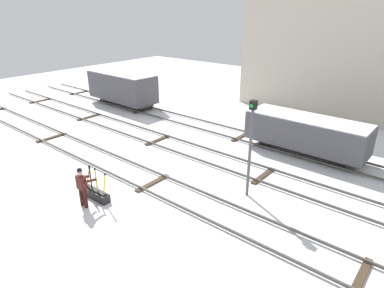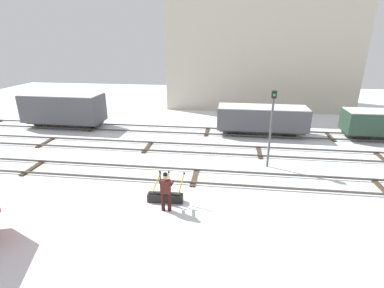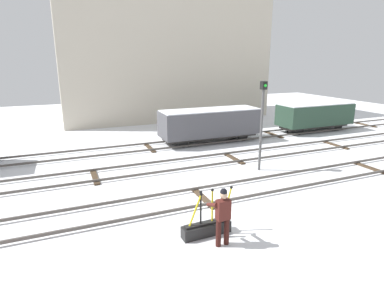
{
  "view_description": "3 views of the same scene",
  "coord_description": "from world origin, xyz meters",
  "views": [
    {
      "loc": [
        9.71,
        -8.9,
        7.39
      ],
      "look_at": [
        -0.07,
        2.88,
        1.01
      ],
      "focal_mm": 30.76,
      "sensor_mm": 36.0,
      "label": 1
    },
    {
      "loc": [
        1.56,
        -12.88,
        6.59
      ],
      "look_at": [
        -0.21,
        0.64,
        1.58
      ],
      "focal_mm": 26.89,
      "sensor_mm": 36.0,
      "label": 2
    },
    {
      "loc": [
        -4.64,
        -10.05,
        5.09
      ],
      "look_at": [
        0.42,
        2.1,
        1.57
      ],
      "focal_mm": 29.83,
      "sensor_mm": 36.0,
      "label": 3
    }
  ],
  "objects": [
    {
      "name": "signal_post",
      "position": [
        3.78,
        1.9,
        2.51
      ],
      "size": [
        0.24,
        0.32,
        4.14
      ],
      "color": "#4C4C4C",
      "rests_on": "ground_plane"
    },
    {
      "name": "ground_plane",
      "position": [
        0.0,
        0.0,
        0.0
      ],
      "size": [
        60.0,
        60.0,
        0.0
      ],
      "primitive_type": "plane",
      "color": "white"
    },
    {
      "name": "track_main_line",
      "position": [
        0.0,
        0.0,
        0.11
      ],
      "size": [
        44.0,
        1.94,
        0.18
      ],
      "color": "#4C4742",
      "rests_on": "ground_plane"
    },
    {
      "name": "switch_lever_frame",
      "position": [
        -0.96,
        -2.35,
        0.25
      ],
      "size": [
        1.63,
        0.41,
        1.45
      ],
      "rotation": [
        0.0,
        0.0,
        0.03
      ],
      "color": "black",
      "rests_on": "ground_plane"
    },
    {
      "name": "freight_car_far_end",
      "position": [
        3.93,
        7.54,
        1.22
      ],
      "size": [
        6.32,
        2.07,
        2.08
      ],
      "rotation": [
        0.0,
        0.0,
        -0.01
      ],
      "color": "#2D2B28",
      "rests_on": "ground_plane"
    },
    {
      "name": "track_siding_near",
      "position": [
        0.0,
        3.84,
        0.11
      ],
      "size": [
        44.0,
        1.94,
        0.18
      ],
      "color": "#4C4742",
      "rests_on": "ground_plane"
    },
    {
      "name": "rail_worker",
      "position": [
        -0.78,
        -2.99,
        0.96
      ],
      "size": [
        0.55,
        0.67,
        1.72
      ],
      "rotation": [
        0.0,
        0.0,
        0.03
      ],
      "color": "#351511",
      "rests_on": "ground_plane"
    },
    {
      "name": "track_siding_far",
      "position": [
        0.0,
        7.54,
        0.11
      ],
      "size": [
        44.0,
        1.94,
        0.18
      ],
      "color": "#4C4742",
      "rests_on": "ground_plane"
    },
    {
      "name": "freight_car_back_track",
      "position": [
        -11.2,
        7.54,
        1.5
      ],
      "size": [
        6.13,
        2.4,
        2.64
      ],
      "rotation": [
        0.0,
        0.0,
        -0.02
      ],
      "color": "#2D2B28",
      "rests_on": "ground_plane"
    },
    {
      "name": "apartment_building",
      "position": [
        4.29,
        17.9,
        6.29
      ],
      "size": [
        17.98,
        6.98,
        12.56
      ],
      "color": "beige",
      "rests_on": "ground_plane"
    }
  ]
}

